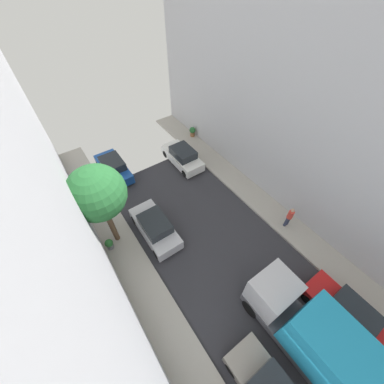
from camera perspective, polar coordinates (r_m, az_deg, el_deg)
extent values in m
plane|color=#2D2D33|center=(14.68, 25.72, -31.35)|extent=(32.00, 32.00, 0.00)
cube|color=#A8A399|center=(17.14, 35.97, -18.56)|extent=(2.00, 44.00, 0.15)
cylinder|color=black|center=(13.35, 9.66, -37.11)|extent=(0.22, 0.64, 0.64)
cylinder|color=black|center=(13.68, 15.45, -32.71)|extent=(0.22, 0.64, 0.64)
cube|color=silver|center=(15.63, -9.06, -8.77)|extent=(1.76, 4.20, 0.76)
cube|color=#1E2328|center=(14.97, -9.10, -7.71)|extent=(1.56, 2.10, 0.64)
cylinder|color=black|center=(16.57, -13.92, -6.65)|extent=(0.22, 0.64, 0.64)
cylinder|color=black|center=(16.83, -9.19, -4.27)|extent=(0.22, 0.64, 0.64)
cylinder|color=black|center=(14.94, -8.69, -14.79)|extent=(0.22, 0.64, 0.64)
cylinder|color=black|center=(15.23, -3.48, -11.93)|extent=(0.22, 0.64, 0.64)
cube|color=#194799|center=(20.24, -18.68, 5.42)|extent=(1.76, 4.20, 0.76)
cube|color=#1E2328|center=(19.68, -19.00, 6.67)|extent=(1.56, 2.10, 0.64)
cylinder|color=black|center=(21.48, -21.94, 6.34)|extent=(0.22, 0.64, 0.64)
cylinder|color=black|center=(21.69, -18.18, 8.06)|extent=(0.22, 0.64, 0.64)
cylinder|color=black|center=(19.15, -18.90, 1.43)|extent=(0.22, 0.64, 0.64)
cylinder|color=black|center=(19.38, -14.75, 3.38)|extent=(0.22, 0.64, 0.64)
cube|color=red|center=(15.45, 33.33, -23.82)|extent=(1.76, 4.20, 0.76)
cube|color=#1E2328|center=(14.89, 35.02, -23.20)|extent=(1.56, 2.10, 0.64)
cylinder|color=black|center=(15.14, 26.47, -22.42)|extent=(0.22, 0.64, 0.64)
cylinder|color=black|center=(15.97, 29.81, -18.67)|extent=(0.22, 0.64, 0.64)
cylinder|color=black|center=(15.51, 36.48, -29.65)|extent=(0.22, 0.64, 0.64)
cylinder|color=black|center=(16.31, 39.11, -25.43)|extent=(0.22, 0.64, 0.64)
cube|color=white|center=(20.24, -2.39, 8.37)|extent=(1.76, 4.20, 0.76)
cube|color=#1E2328|center=(19.70, -2.21, 9.70)|extent=(1.56, 2.10, 0.64)
cylinder|color=black|center=(21.14, -6.50, 9.28)|extent=(0.22, 0.64, 0.64)
cylinder|color=black|center=(21.74, -2.90, 10.80)|extent=(0.22, 0.64, 0.64)
cylinder|color=black|center=(19.11, -1.76, 4.54)|extent=(0.22, 0.64, 0.64)
cylinder|color=black|center=(19.76, 2.02, 6.33)|extent=(0.22, 0.64, 0.64)
cube|color=#4C4C51|center=(14.00, 26.24, -30.24)|extent=(2.20, 6.60, 0.50)
cube|color=#B7B7BC|center=(12.95, 19.31, -21.99)|extent=(2.10, 1.80, 1.70)
cube|color=#1E8CB7|center=(12.84, 32.70, -31.43)|extent=(2.24, 4.20, 2.40)
cylinder|color=black|center=(13.85, 14.19, -25.88)|extent=(0.30, 0.96, 0.96)
cylinder|color=black|center=(14.60, 19.97, -20.89)|extent=(0.30, 0.96, 0.96)
cylinder|color=black|center=(15.06, 36.69, -33.28)|extent=(0.30, 0.96, 0.96)
cylinder|color=#2D334C|center=(16.92, 22.10, -6.82)|extent=(0.18, 0.18, 0.82)
cylinder|color=#2D334C|center=(17.06, 22.55, -6.45)|extent=(0.18, 0.18, 0.82)
cylinder|color=#D83F33|center=(16.44, 23.05, -5.16)|extent=(0.36, 0.36, 0.64)
sphere|color=tan|center=(16.10, 23.53, -4.17)|extent=(0.24, 0.24, 0.24)
cylinder|color=brown|center=(14.93, -19.27, -7.42)|extent=(0.33, 0.33, 3.31)
sphere|color=#23602D|center=(12.85, -22.36, -0.26)|extent=(3.07, 3.07, 3.07)
cylinder|color=brown|center=(23.40, 0.11, 14.04)|extent=(0.44, 0.44, 0.42)
sphere|color=#23602D|center=(23.15, 0.11, 14.96)|extent=(0.59, 0.59, 0.59)
cylinder|color=brown|center=(18.85, -24.72, -1.76)|extent=(0.39, 0.39, 0.43)
sphere|color=#23602D|center=(18.57, -25.11, -0.97)|extent=(0.46, 0.46, 0.46)
cylinder|color=slate|center=(15.91, -19.42, -12.40)|extent=(0.41, 0.41, 0.32)
sphere|color=#2D7233|center=(15.61, -19.76, -11.74)|extent=(0.50, 0.50, 0.50)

